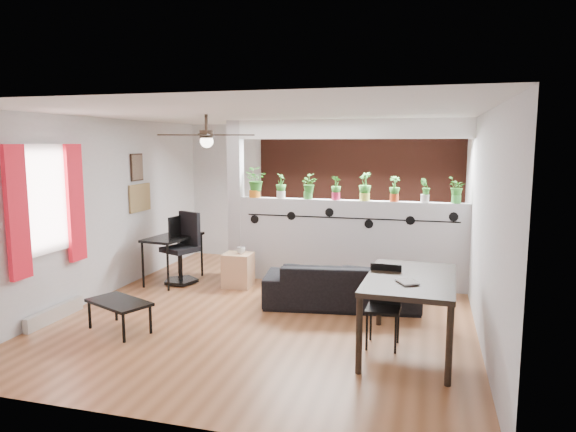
{
  "coord_description": "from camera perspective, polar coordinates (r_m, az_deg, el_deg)",
  "views": [
    {
      "loc": [
        1.99,
        -6.45,
        2.24
      ],
      "look_at": [
        0.04,
        0.6,
        1.19
      ],
      "focal_mm": 32.0,
      "sensor_mm": 36.0,
      "label": 1
    }
  ],
  "objects": [
    {
      "name": "partition_wall",
      "position": [
        8.19,
        6.84,
        -2.95
      ],
      "size": [
        3.6,
        0.18,
        1.35
      ],
      "primitive_type": "cube",
      "color": "#BCBCC1",
      "rests_on": "ground"
    },
    {
      "name": "potted_plant_7",
      "position": [
        7.99,
        18.24,
        2.83
      ],
      "size": [
        0.21,
        0.24,
        0.39
      ],
      "color": "green",
      "rests_on": "partition_wall"
    },
    {
      "name": "dining_table",
      "position": [
        5.67,
        13.44,
        -7.46
      ],
      "size": [
        0.98,
        1.55,
        0.82
      ],
      "color": "black",
      "rests_on": "ground"
    },
    {
      "name": "monitor",
      "position": [
        8.58,
        -12.23,
        -1.44
      ],
      "size": [
        0.31,
        0.11,
        0.17
      ],
      "primitive_type": "imported",
      "rotation": [
        0.0,
        0.0,
        1.39
      ],
      "color": "black",
      "rests_on": "computer_desk"
    },
    {
      "name": "baseboard_heater",
      "position": [
        7.26,
        -24.5,
        -9.85
      ],
      "size": [
        0.08,
        1.0,
        0.18
      ],
      "primitive_type": "cube",
      "color": "beige",
      "rests_on": "ground"
    },
    {
      "name": "pier_column",
      "position": [
        8.58,
        -5.8,
        1.8
      ],
      "size": [
        0.22,
        0.2,
        2.6
      ],
      "primitive_type": "cube",
      "color": "#BCBCC1",
      "rests_on": "ground"
    },
    {
      "name": "potted_plant_0",
      "position": [
        8.44,
        -3.74,
        3.82
      ],
      "size": [
        0.28,
        0.23,
        0.49
      ],
      "color": "orange",
      "rests_on": "partition_wall"
    },
    {
      "name": "sofa",
      "position": [
        7.18,
        5.97,
        -7.63
      ],
      "size": [
        2.1,
        1.07,
        0.59
      ],
      "primitive_type": "imported",
      "rotation": [
        0.0,
        0.0,
        3.29
      ],
      "color": "black",
      "rests_on": "ground"
    },
    {
      "name": "potted_plant_3",
      "position": [
        8.1,
        5.36,
        3.23
      ],
      "size": [
        0.23,
        0.21,
        0.38
      ],
      "color": "#C82046",
      "rests_on": "partition_wall"
    },
    {
      "name": "cube_shelf",
      "position": [
        8.11,
        -5.57,
        -6.0
      ],
      "size": [
        0.44,
        0.4,
        0.53
      ],
      "primitive_type": "cube",
      "rotation": [
        0.0,
        0.0,
        0.03
      ],
      "color": "tan",
      "rests_on": "ground"
    },
    {
      "name": "ceiling_fan",
      "position": [
        6.75,
        -9.03,
        8.67
      ],
      "size": [
        1.19,
        1.19,
        0.43
      ],
      "color": "black",
      "rests_on": "room_shell"
    },
    {
      "name": "office_chair",
      "position": [
        8.42,
        -11.55,
        -4.01
      ],
      "size": [
        0.62,
        0.62,
        1.12
      ],
      "color": "black",
      "rests_on": "ground"
    },
    {
      "name": "framed_art",
      "position": [
        8.66,
        -16.45,
        5.22
      ],
      "size": [
        0.03,
        0.34,
        0.44
      ],
      "color": "#8C7259",
      "rests_on": "room_shell"
    },
    {
      "name": "window_assembly",
      "position": [
        6.98,
        -25.29,
        1.35
      ],
      "size": [
        0.09,
        1.3,
        1.55
      ],
      "color": "white",
      "rests_on": "room_shell"
    },
    {
      "name": "coffee_table",
      "position": [
        6.53,
        -18.27,
        -9.28
      ],
      "size": [
        0.91,
        0.72,
        0.37
      ],
      "color": "black",
      "rests_on": "ground"
    },
    {
      "name": "room_shell",
      "position": [
        6.81,
        -1.66,
        0.2
      ],
      "size": [
        6.3,
        7.1,
        2.9
      ],
      "color": "brown",
      "rests_on": "ground"
    },
    {
      "name": "vine_decal",
      "position": [
        8.03,
        6.78,
        -0.23
      ],
      "size": [
        3.31,
        0.01,
        0.3
      ],
      "color": "black",
      "rests_on": "partition_wall"
    },
    {
      "name": "corkboard",
      "position": [
        8.74,
        -16.13,
        1.96
      ],
      "size": [
        0.03,
        0.6,
        0.45
      ],
      "primitive_type": "cube",
      "color": "olive",
      "rests_on": "room_shell"
    },
    {
      "name": "potted_plant_6",
      "position": [
        7.98,
        14.99,
        2.86
      ],
      "size": [
        0.2,
        0.17,
        0.37
      ],
      "color": "silver",
      "rests_on": "partition_wall"
    },
    {
      "name": "potted_plant_5",
      "position": [
        7.99,
        11.76,
        3.06
      ],
      "size": [
        0.23,
        0.21,
        0.39
      ],
      "color": "#CB4017",
      "rests_on": "partition_wall"
    },
    {
      "name": "potted_plant_1",
      "position": [
        8.31,
        -0.79,
        3.45
      ],
      "size": [
        0.19,
        0.23,
        0.4
      ],
      "color": "silver",
      "rests_on": "partition_wall"
    },
    {
      "name": "potted_plant_4",
      "position": [
        8.03,
        8.54,
        3.34
      ],
      "size": [
        0.29,
        0.27,
        0.44
      ],
      "color": "#D8DC4D",
      "rests_on": "partition_wall"
    },
    {
      "name": "ceiling_header",
      "position": [
        8.04,
        7.05,
        9.57
      ],
      "size": [
        3.6,
        0.18,
        0.3
      ],
      "primitive_type": "cube",
      "color": "white",
      "rests_on": "room_shell"
    },
    {
      "name": "book",
      "position": [
        5.36,
        12.28,
        -7.24
      ],
      "size": [
        0.26,
        0.29,
        0.02
      ],
      "primitive_type": "imported",
      "rotation": [
        0.0,
        0.0,
        0.48
      ],
      "color": "gray",
      "rests_on": "dining_table"
    },
    {
      "name": "folding_chair",
      "position": [
        5.86,
        10.66,
        -8.94
      ],
      "size": [
        0.37,
        0.37,
        0.9
      ],
      "color": "black",
      "rests_on": "ground"
    },
    {
      "name": "computer_desk",
      "position": [
        8.48,
        -12.67,
        -2.66
      ],
      "size": [
        0.67,
        1.1,
        0.75
      ],
      "color": "black",
      "rests_on": "ground"
    },
    {
      "name": "brick_panel",
      "position": [
        9.54,
        8.24,
        2.39
      ],
      "size": [
        3.9,
        0.05,
        2.6
      ],
      "primitive_type": "cube",
      "color": "brown",
      "rests_on": "ground"
    },
    {
      "name": "cup",
      "position": [
        8.02,
        -5.26,
        -3.83
      ],
      "size": [
        0.15,
        0.15,
        0.1
      ],
      "primitive_type": "imported",
      "rotation": [
        0.0,
        0.0,
        0.13
      ],
      "color": "gray",
      "rests_on": "cube_shelf"
    },
    {
      "name": "potted_plant_2",
      "position": [
        8.19,
        2.25,
        3.37
      ],
      "size": [
        0.25,
        0.25,
        0.4
      ],
      "color": "#368430",
      "rests_on": "partition_wall"
    }
  ]
}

